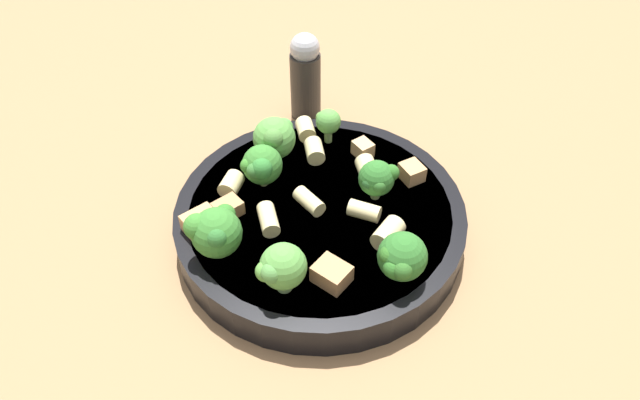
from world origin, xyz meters
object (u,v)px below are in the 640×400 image
rigatoni_4 (231,184)px  chicken_chunk_0 (228,209)px  pasta_bowl (320,219)px  broccoli_floret_4 (401,258)px  rigatoni_0 (269,221)px  rigatoni_2 (306,129)px  broccoli_floret_1 (215,232)px  rigatoni_6 (364,211)px  broccoli_floret_2 (377,179)px  rigatoni_3 (368,171)px  pepper_shaker (305,76)px  broccoli_floret_5 (261,166)px  chicken_chunk_1 (203,225)px  chicken_chunk_4 (332,274)px  broccoli_floret_3 (281,268)px  rigatoni_1 (309,201)px  broccoli_floret_6 (328,122)px  chicken_chunk_2 (410,170)px  broccoli_floret_0 (275,138)px  rigatoni_7 (388,234)px  rigatoni_5 (315,151)px  chicken_chunk_3 (363,149)px

rigatoni_4 → chicken_chunk_0: rigatoni_4 is taller
pasta_bowl → broccoli_floret_4: bearing=14.8°
rigatoni_0 → rigatoni_2: bearing=141.9°
broccoli_floret_1 → rigatoni_6: broccoli_floret_1 is taller
broccoli_floret_2 → broccoli_floret_4: 0.09m
rigatoni_2 → rigatoni_3: bearing=18.5°
pepper_shaker → broccoli_floret_5: bearing=-38.5°
rigatoni_3 → rigatoni_2: bearing=-161.5°
broccoli_floret_2 → chicken_chunk_1: (-0.02, -0.14, -0.01)m
chicken_chunk_4 → rigatoni_0: bearing=-162.7°
broccoli_floret_3 → broccoli_floret_5: (-0.11, 0.03, -0.00)m
broccoli_floret_5 → chicken_chunk_1: size_ratio=1.44×
rigatoni_1 → rigatoni_3: rigatoni_3 is taller
broccoli_floret_6 → rigatoni_4: size_ratio=1.66×
broccoli_floret_6 → rigatoni_3: (0.06, 0.01, -0.01)m
broccoli_floret_5 → rigatoni_0: 0.05m
rigatoni_1 → chicken_chunk_2: (0.00, 0.10, 0.00)m
broccoli_floret_0 → rigatoni_2: bearing=119.1°
rigatoni_1 → broccoli_floret_5: bearing=-147.8°
broccoli_floret_2 → chicken_chunk_4: broccoli_floret_2 is taller
rigatoni_7 → chicken_chunk_2: size_ratio=1.35×
chicken_chunk_2 → rigatoni_7: bearing=-43.3°
rigatoni_1 → rigatoni_7: 0.07m
rigatoni_5 → chicken_chunk_4: 0.14m
broccoli_floret_2 → chicken_chunk_2: (-0.01, 0.04, -0.01)m
broccoli_floret_1 → chicken_chunk_0: broccoli_floret_1 is taller
broccoli_floret_2 → rigatoni_1: broccoli_floret_2 is taller
chicken_chunk_0 → rigatoni_1: bearing=72.1°
rigatoni_2 → rigatoni_4: size_ratio=1.03×
broccoli_floret_1 → chicken_chunk_2: bearing=94.6°
rigatoni_6 → broccoli_floret_6: bearing=171.4°
rigatoni_7 → rigatoni_2: bearing=-178.0°
pasta_bowl → rigatoni_0: bearing=-88.0°
broccoli_floret_6 → chicken_chunk_3: (0.03, 0.02, -0.02)m
chicken_chunk_3 → chicken_chunk_4: bearing=-36.7°
broccoli_floret_1 → broccoli_floret_3: broccoli_floret_1 is taller
broccoli_floret_4 → rigatoni_0: (-0.09, -0.07, -0.01)m
broccoli_floret_5 → rigatoni_5: size_ratio=1.73×
pasta_bowl → chicken_chunk_2: chicken_chunk_2 is taller
pasta_bowl → rigatoni_0: 0.05m
broccoli_floret_5 → chicken_chunk_4: bearing=4.5°
broccoli_floret_0 → broccoli_floret_2: broccoli_floret_0 is taller
pasta_bowl → broccoli_floret_6: bearing=150.4°
broccoli_floret_5 → broccoli_floret_6: broccoli_floret_5 is taller
chicken_chunk_4 → rigatoni_4: bearing=-163.6°
rigatoni_6 → chicken_chunk_0: rigatoni_6 is taller
broccoli_floret_2 → broccoli_floret_5: 0.10m
chicken_chunk_4 → pepper_shaker: size_ratio=0.27×
rigatoni_2 → chicken_chunk_4: same height
rigatoni_0 → chicken_chunk_1: bearing=-109.4°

